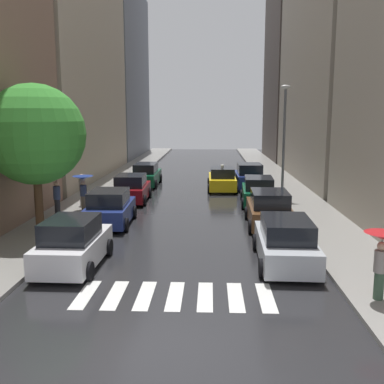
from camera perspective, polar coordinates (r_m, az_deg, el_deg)
ground_plane at (r=33.97m, az=0.62°, el=0.75°), size 28.00×72.00×0.04m
sidewalk_left at (r=34.77m, az=-10.15°, el=0.96°), size 3.00×72.00×0.15m
sidewalk_right at (r=34.38m, az=11.51°, el=0.82°), size 3.00×72.00×0.15m
crosswalk_stripes at (r=13.74m, az=-2.16°, el=-13.05°), size 5.85×2.20×0.01m
building_left_mid at (r=39.82m, az=-15.84°, el=15.93°), size 6.00×20.55×19.63m
building_left_far at (r=59.03m, az=-9.70°, el=14.66°), size 6.00×18.07×20.88m
building_right_mid at (r=38.95m, az=18.03°, el=17.26°), size 6.00×19.51×21.39m
building_right_far at (r=56.28m, az=13.18°, el=17.32°), size 6.00×13.46×25.82m
parked_car_left_nearest at (r=16.44m, az=-14.89°, el=-6.45°), size 2.11×4.08×1.80m
parked_car_left_second at (r=22.29m, az=-10.40°, el=-2.08°), size 2.26×4.21×1.73m
parked_car_left_third at (r=28.01m, az=-7.72°, el=0.38°), size 2.19×4.16×1.69m
parked_car_left_fourth at (r=34.33m, az=-5.83°, el=2.16°), size 2.01×4.81×1.69m
parked_car_right_nearest at (r=16.62m, az=11.79°, el=-6.29°), size 2.21×4.71×1.70m
parked_car_right_second at (r=21.89m, az=9.76°, el=-2.25°), size 2.20×4.40×1.75m
parked_car_right_third at (r=27.11m, az=8.41°, el=0.04°), size 2.20×4.38×1.68m
parked_car_right_fourth at (r=33.09m, az=7.27°, el=1.93°), size 2.20×4.19×1.81m
taxi_midroad at (r=32.18m, az=3.84°, el=1.63°), size 2.11×4.59×1.81m
pedestrian_foreground at (r=26.54m, az=-13.78°, el=0.39°), size 0.36×0.36×1.84m
pedestrian_near_tree at (r=24.13m, az=-16.83°, el=0.48°), size 0.91×0.91×2.08m
pedestrian_by_kerb at (r=13.74m, az=22.91°, el=-6.92°), size 1.00×1.00×1.95m
pedestrian_far_side at (r=25.31m, az=-13.66°, el=0.98°), size 1.13×1.13×1.87m
street_tree_left at (r=20.46m, az=-19.34°, el=6.89°), size 4.32×4.32×6.51m
lamp_post_right at (r=28.46m, az=11.62°, el=7.25°), size 0.60×0.28×6.96m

